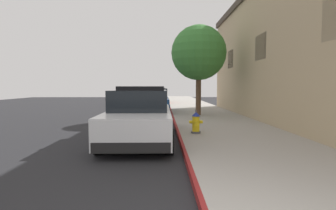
{
  "coord_description": "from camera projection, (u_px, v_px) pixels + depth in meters",
  "views": [
    {
      "loc": [
        -0.57,
        -2.43,
        1.67
      ],
      "look_at": [
        -0.37,
        7.29,
        1.0
      ],
      "focal_mm": 28.55,
      "sensor_mm": 36.0,
      "label": 1
    }
  ],
  "objects": [
    {
      "name": "street_tree",
      "position": [
        199.0,
        53.0,
        14.16
      ],
      "size": [
        2.91,
        2.91,
        4.78
      ],
      "color": "brown",
      "rests_on": "sidewalk_pavement"
    },
    {
      "name": "sidewalk_pavement",
      "position": [
        214.0,
        121.0,
        12.55
      ],
      "size": [
        3.68,
        60.0,
        0.14
      ],
      "primitive_type": "cube",
      "color": "#9E9991",
      "rests_on": "ground"
    },
    {
      "name": "curb_painted_edge",
      "position": [
        174.0,
        121.0,
        12.51
      ],
      "size": [
        0.08,
        60.0,
        0.14
      ],
      "primitive_type": "cube",
      "color": "maroon",
      "rests_on": "ground"
    },
    {
      "name": "police_cruiser",
      "position": [
        140.0,
        116.0,
        8.28
      ],
      "size": [
        1.94,
        4.84,
        1.68
      ],
      "color": "white",
      "rests_on": "ground"
    },
    {
      "name": "ground_plane",
      "position": [
        86.0,
        125.0,
        12.45
      ],
      "size": [
        33.74,
        60.0,
        0.2
      ],
      "primitive_type": "cube",
      "color": "#232326"
    },
    {
      "name": "fire_hydrant",
      "position": [
        196.0,
        123.0,
        8.74
      ],
      "size": [
        0.44,
        0.4,
        0.76
      ],
      "color": "#4C4C51",
      "rests_on": "sidewalk_pavement"
    },
    {
      "name": "parked_car_dark_far",
      "position": [
        156.0,
        96.0,
        25.48
      ],
      "size": [
        1.94,
        4.84,
        1.56
      ],
      "color": "maroon",
      "rests_on": "ground"
    },
    {
      "name": "parked_car_silver_ahead",
      "position": [
        154.0,
        101.0,
        16.83
      ],
      "size": [
        1.94,
        4.84,
        1.56
      ],
      "color": "navy",
      "rests_on": "ground"
    }
  ]
}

